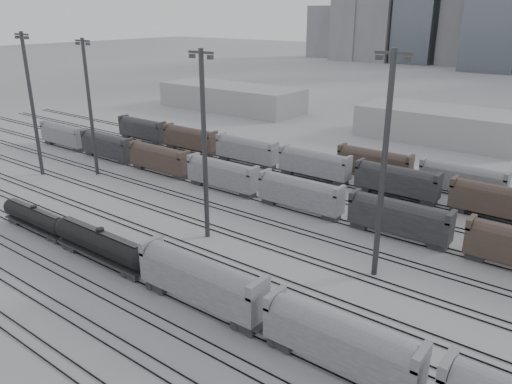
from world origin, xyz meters
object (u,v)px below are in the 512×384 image
Objects in this scene: tank_car_a at (35,217)px; hopper_car_b at (340,340)px; tank_car_b at (102,243)px; hopper_car_a at (201,279)px; light_mast_a at (32,102)px; light_mast_c at (204,143)px.

tank_car_a is 1.03× the size of hopper_car_b.
hopper_car_b is at bearing 0.00° from tank_car_b.
tank_car_b is 1.22× the size of hopper_car_b.
tank_car_b is 1.12× the size of hopper_car_a.
light_mast_a is at bearing 147.93° from tank_car_a.
light_mast_a is at bearing 168.31° from hopper_car_b.
hopper_car_a is at bearing -49.24° from light_mast_c.
hopper_car_a is (34.05, -0.00, 1.42)m from tank_car_a.
hopper_car_a reaches higher than tank_car_a.
tank_car_a is 0.59× the size of light_mast_c.
tank_car_a is 0.95× the size of hopper_car_a.
light_mast_c is at bearing 33.29° from tank_car_a.
light_mast_a is (-76.58, 15.85, 11.38)m from hopper_car_b.
light_mast_a is (-41.48, 15.85, 12.09)m from tank_car_b.
light_mast_c is (21.74, 14.28, 11.97)m from tank_car_a.
tank_car_b is 0.67× the size of light_mast_a.
tank_car_b is 19.19m from light_mast_c.
light_mast_a reaches higher than tank_car_b.
light_mast_a is (-25.30, 15.85, 12.51)m from tank_car_a.
hopper_car_b is (35.10, 0.00, 0.71)m from tank_car_b.
tank_car_a is at bearing 180.00° from hopper_car_a.
light_mast_c reaches higher than tank_car_b.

